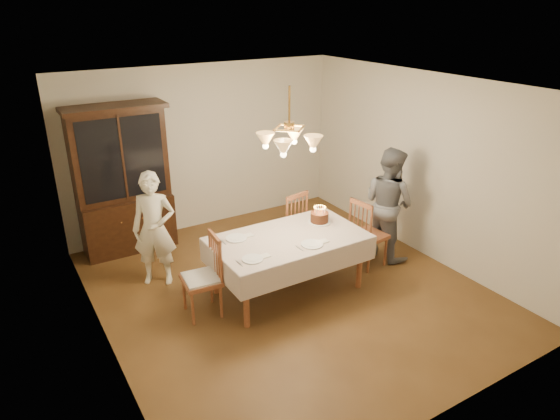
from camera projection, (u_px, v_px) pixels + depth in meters
ground at (288, 290)px, 6.46m from camera, size 5.00×5.00×0.00m
room_shell at (289, 174)px, 5.85m from camera, size 5.00×5.00×5.00m
dining_table at (288, 242)px, 6.20m from camera, size 1.90×1.10×0.76m
china_hutch at (123, 183)px, 7.17m from camera, size 1.38×0.54×2.16m
chair_far_side at (288, 226)px, 7.21m from camera, size 0.51×0.50×1.00m
chair_left_end at (202, 280)px, 5.81m from camera, size 0.46×0.48×1.00m
chair_right_end at (368, 236)px, 6.91m from camera, size 0.47×0.49×1.00m
elderly_woman at (154, 229)px, 6.37m from camera, size 0.66×0.59×1.52m
adult_in_grey at (388, 203)px, 7.06m from camera, size 0.69×0.84×1.62m
birthday_cake at (319, 218)px, 6.55m from camera, size 0.30×0.30×0.22m
place_setting_near_left at (254, 259)px, 5.63m from camera, size 0.39×0.24×0.02m
place_setting_near_right at (313, 244)px, 5.97m from camera, size 0.41×0.27×0.02m
place_setting_far_left at (237, 238)px, 6.13m from camera, size 0.41×0.26×0.02m
chandelier at (289, 141)px, 5.69m from camera, size 0.62×0.62×0.73m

